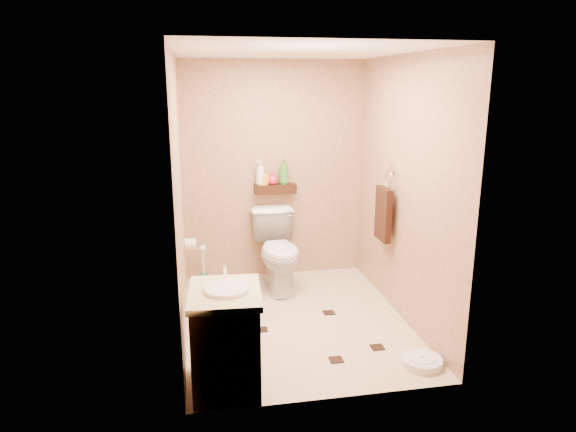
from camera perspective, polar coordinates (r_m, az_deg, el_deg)
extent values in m
plane|color=#C8B092|center=(4.89, 0.87, -11.50)|extent=(2.50, 2.50, 0.00)
cube|color=tan|center=(5.70, -1.56, 4.97)|extent=(2.00, 0.04, 2.40)
cube|color=tan|center=(3.32, 5.19, -2.09)|extent=(2.00, 0.04, 2.40)
cube|color=tan|center=(4.41, -11.92, 1.84)|extent=(0.04, 2.50, 2.40)
cube|color=tan|center=(4.79, 12.75, 2.78)|extent=(0.04, 2.50, 2.40)
cube|color=white|center=(4.40, 0.99, 17.84)|extent=(2.00, 2.50, 0.02)
cube|color=black|center=(5.66, -1.42, 3.04)|extent=(0.46, 0.14, 0.10)
cube|color=black|center=(4.72, -2.97, -12.49)|extent=(0.11, 0.11, 0.01)
cube|color=black|center=(5.04, 4.57, -10.66)|extent=(0.11, 0.11, 0.01)
cube|color=black|center=(4.27, 5.37, -15.62)|extent=(0.11, 0.11, 0.01)
cube|color=black|center=(5.21, -6.16, -9.85)|extent=(0.11, 0.11, 0.01)
cube|color=black|center=(4.50, 9.90, -14.17)|extent=(0.11, 0.11, 0.01)
cube|color=black|center=(5.36, -0.73, -9.05)|extent=(0.11, 0.11, 0.01)
imported|color=white|center=(5.49, -1.06, -3.88)|extent=(0.51, 0.84, 0.83)
cube|color=brown|center=(3.81, -6.88, -13.70)|extent=(0.50, 0.60, 0.70)
cube|color=beige|center=(3.65, -7.05, -8.55)|extent=(0.54, 0.64, 0.04)
cylinder|color=white|center=(3.64, -6.78, -8.14)|extent=(0.32, 0.32, 0.04)
cylinder|color=silver|center=(3.80, -7.01, -6.20)|extent=(0.03, 0.03, 0.11)
cylinder|color=silver|center=(4.31, 14.65, -15.36)|extent=(0.33, 0.33, 0.06)
cylinder|color=white|center=(4.30, 14.68, -14.99)|extent=(0.19, 0.19, 0.01)
cylinder|color=#1B6C69|center=(5.77, -9.33, -6.92)|extent=(0.10, 0.10, 0.11)
cylinder|color=silver|center=(5.70, -9.41, -4.99)|extent=(0.02, 0.02, 0.32)
sphere|color=silver|center=(5.65, -9.47, -3.56)|extent=(0.07, 0.07, 0.07)
cube|color=silver|center=(4.98, 11.59, 5.38)|extent=(0.03, 0.06, 0.08)
torus|color=silver|center=(4.99, 11.14, 4.02)|extent=(0.02, 0.19, 0.19)
cube|color=black|center=(5.04, 10.53, 0.21)|extent=(0.06, 0.30, 0.52)
cylinder|color=silver|center=(5.19, -10.78, -3.06)|extent=(0.11, 0.11, 0.11)
cylinder|color=silver|center=(5.18, -11.25, -2.44)|extent=(0.04, 0.02, 0.02)
imported|color=white|center=(5.60, -3.07, 4.81)|extent=(0.12, 0.12, 0.27)
imported|color=yellow|center=(5.61, -2.78, 4.39)|extent=(0.11, 0.11, 0.18)
imported|color=#EF1C45|center=(5.63, -1.73, 4.24)|extent=(0.15, 0.15, 0.14)
imported|color=#37862C|center=(5.64, -0.45, 4.97)|extent=(0.11, 0.11, 0.28)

